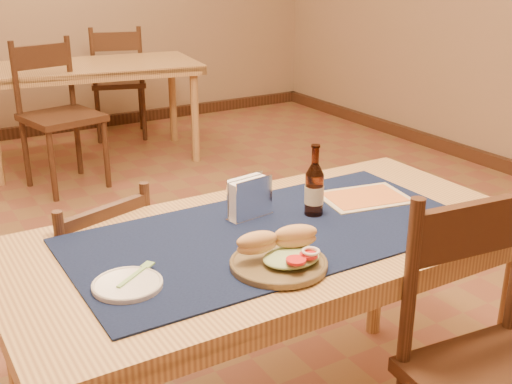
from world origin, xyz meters
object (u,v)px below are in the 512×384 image
main_table (273,258)px  chair_main_far (89,295)px  chair_main_near (499,372)px  back_table (89,75)px  beer_bottle (314,189)px  sandwich_plate (281,257)px  napkin_holder (250,199)px

main_table → chair_main_far: size_ratio=1.94×
main_table → chair_main_near: chair_main_near is taller
back_table → beer_bottle: (-0.28, -3.24, 0.17)m
sandwich_plate → napkin_holder: (0.10, 0.33, 0.03)m
chair_main_far → chair_main_near: chair_main_near is taller
chair_main_near → sandwich_plate: (-0.43, 0.39, 0.28)m
chair_main_near → sandwich_plate: bearing=138.0°
back_table → chair_main_far: bearing=-107.7°
back_table → napkin_holder: (-0.46, -3.16, 0.15)m
sandwich_plate → chair_main_far: bearing=115.9°
chair_main_near → main_table: bearing=119.6°
main_table → back_table: bearing=82.1°
back_table → napkin_holder: size_ratio=10.83×
beer_bottle → back_table: bearing=85.2°
sandwich_plate → napkin_holder: bearing=73.5°
back_table → beer_bottle: 3.26m
main_table → chair_main_near: (0.33, -0.59, -0.16)m
chair_main_near → napkin_holder: 0.86m
main_table → back_table: (0.46, 3.29, 0.00)m
sandwich_plate → back_table: bearing=80.9°
chair_main_far → napkin_holder: napkin_holder is taller
main_table → beer_bottle: bearing=15.3°
chair_main_far → beer_bottle: beer_bottle is taller
chair_main_far → sandwich_plate: 0.84m
main_table → chair_main_near: 0.70m
chair_main_far → chair_main_near: bearing=-54.6°
main_table → chair_main_near: bearing=-60.4°
chair_main_far → chair_main_near: size_ratio=0.85×
sandwich_plate → beer_bottle: bearing=41.0°
napkin_holder → main_table: bearing=-88.6°
back_table → napkin_holder: napkin_holder is taller
chair_main_far → back_table: bearing=72.3°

